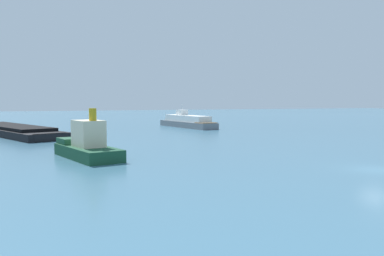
# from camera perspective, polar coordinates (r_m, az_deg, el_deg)

# --- Properties ---
(ground_plane) EXTENTS (400.00, 400.00, 0.00)m
(ground_plane) POSITION_cam_1_polar(r_m,az_deg,el_deg) (37.04, 24.22, -5.35)
(ground_plane) COLOR teal
(cargo_barge) EXTENTS (18.01, 34.63, 5.69)m
(cargo_barge) POSITION_cam_1_polar(r_m,az_deg,el_deg) (76.57, -24.49, -0.07)
(cargo_barge) COLOR black
(cargo_barge) RESTS_ON ground
(white_riverboat) EXTENTS (6.38, 18.43, 5.02)m
(white_riverboat) POSITION_cam_1_polar(r_m,az_deg,el_deg) (86.09, -0.66, 0.90)
(white_riverboat) COLOR slate
(white_riverboat) RESTS_ON ground
(tugboat) EXTENTS (5.69, 10.58, 4.97)m
(tugboat) POSITION_cam_1_polar(r_m,az_deg,el_deg) (41.81, -14.47, -2.36)
(tugboat) COLOR #19472D
(tugboat) RESTS_ON ground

